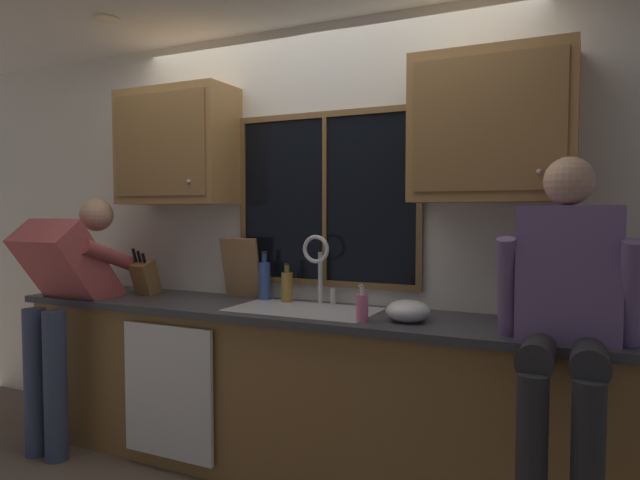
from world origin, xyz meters
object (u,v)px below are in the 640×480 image
bottle_green_glass (265,280)px  bottle_tall_clear (287,286)px  knife_block (146,278)px  cutting_board (241,268)px  soap_dispenser (362,307)px  person_standing (66,294)px  mixing_bowl (408,311)px  person_sitting_on_counter (566,300)px

bottle_green_glass → bottle_tall_clear: bottle_green_glass is taller
knife_block → bottle_green_glass: bearing=11.3°
cutting_board → soap_dispenser: bearing=-21.7°
cutting_board → bottle_tall_clear: (0.34, -0.03, -0.09)m
knife_block → cutting_board: (0.62, 0.17, 0.08)m
person_standing → cutting_board: bearing=28.8°
cutting_board → mixing_bowl: cutting_board is taller
person_standing → soap_dispenser: 1.88m
knife_block → mixing_bowl: 1.77m
knife_block → mixing_bowl: knife_block is taller
soap_dispenser → bottle_green_glass: size_ratio=0.63×
cutting_board → person_sitting_on_counter: bearing=-14.5°
soap_dispenser → person_standing: bearing=-175.9°
person_sitting_on_counter → soap_dispenser: bearing=173.4°
person_sitting_on_counter → knife_block: size_ratio=3.92×
person_standing → bottle_green_glass: 1.22m
mixing_bowl → bottle_tall_clear: bottle_tall_clear is taller
cutting_board → soap_dispenser: 1.03m
cutting_board → soap_dispenser: cutting_board is taller
knife_block → mixing_bowl: bearing=-3.5°
mixing_bowl → soap_dispenser: (-0.20, -0.10, 0.02)m
person_sitting_on_counter → knife_block: person_sitting_on_counter is taller
person_standing → knife_block: 0.47m
person_standing → cutting_board: 1.07m
bottle_green_glass → mixing_bowl: bearing=-15.3°
person_standing → knife_block: (0.32, 0.34, 0.08)m
knife_block → cutting_board: 0.64m
knife_block → mixing_bowl: (1.76, -0.11, -0.06)m
cutting_board → bottle_tall_clear: 0.35m
cutting_board → bottle_green_glass: bearing=-3.7°
mixing_bowl → bottle_green_glass: size_ratio=0.75×
mixing_bowl → bottle_green_glass: 1.01m
mixing_bowl → bottle_tall_clear: size_ratio=0.95×
person_sitting_on_counter → bottle_tall_clear: person_sitting_on_counter is taller
bottle_green_glass → bottle_tall_clear: (0.16, -0.02, -0.03)m
mixing_bowl → bottle_green_glass: (-0.97, 0.27, 0.07)m
soap_dispenser → bottle_tall_clear: (-0.61, 0.35, 0.02)m
soap_dispenser → person_sitting_on_counter: bearing=-6.6°
person_standing → person_sitting_on_counter: bearing=0.6°
person_standing → cutting_board: size_ratio=4.07×
person_standing → soap_dispenser: (1.88, 0.14, 0.04)m
person_sitting_on_counter → bottle_tall_clear: bearing=163.4°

